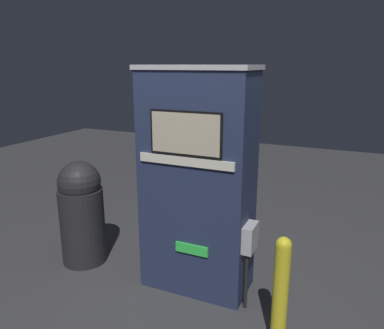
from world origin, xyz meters
TOP-DOWN VIEW (x-y plane):
  - ground_plane at (0.00, 0.00)m, footprint 14.00×14.00m
  - gas_pump at (0.00, 0.25)m, footprint 1.07×0.53m
  - safety_bollard at (0.88, -0.23)m, footprint 0.12×0.12m
  - trash_bin at (-1.28, 0.16)m, footprint 0.46×0.46m

SIDE VIEW (x-z plane):
  - ground_plane at x=0.00m, z-range 0.00..0.00m
  - safety_bollard at x=0.88m, z-range 0.02..0.90m
  - trash_bin at x=-1.28m, z-range 0.01..1.11m
  - gas_pump at x=0.00m, z-range 0.00..2.05m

